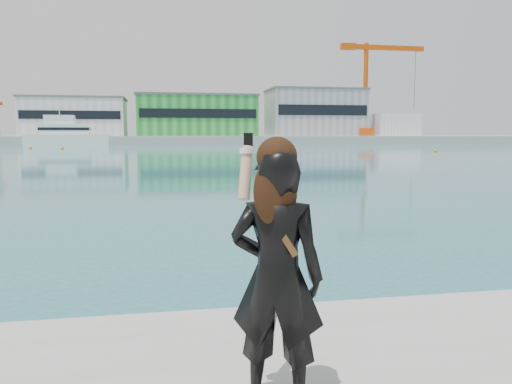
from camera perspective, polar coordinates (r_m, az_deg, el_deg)
far_quay at (r=133.75m, az=-10.28°, el=5.91°), size 320.00×40.00×2.00m
warehouse_white at (r=133.42m, az=-19.91°, el=8.09°), size 24.48×15.35×9.50m
warehouse_green at (r=132.13m, az=-6.82°, el=8.67°), size 30.60×16.36×10.50m
warehouse_grey_right at (r=138.13m, az=6.71°, el=9.00°), size 25.50×15.35×12.50m
ancillary_shed at (r=144.33m, az=15.36°, el=7.41°), size 12.00×10.00×6.00m
dock_crane at (r=137.58m, az=12.88°, el=11.73°), size 23.00×4.00×24.00m
flagpole_right at (r=126.96m, az=-0.16°, el=8.48°), size 1.28×0.16×8.00m
motor_yacht at (r=117.70m, az=-20.72°, el=6.19°), size 18.68×5.86×8.63m
buoy_near at (r=74.57m, az=19.80°, el=4.34°), size 0.50×0.50×0.50m
buoy_far at (r=89.64m, az=-21.28°, el=4.60°), size 0.50×0.50×0.50m
buoy_extra at (r=94.80m, az=-24.38°, el=4.55°), size 0.50×0.50×0.50m
woman at (r=3.16m, az=2.36°, el=-8.84°), size 0.70×0.58×1.72m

